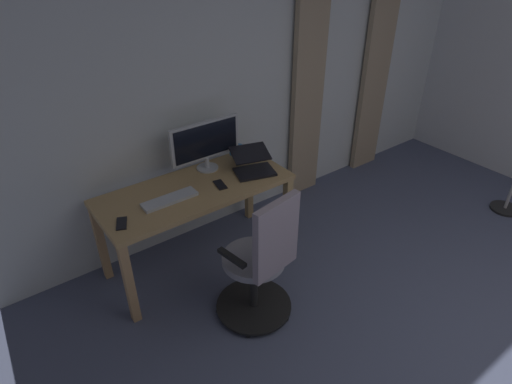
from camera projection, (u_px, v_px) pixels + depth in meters
name	position (u px, v px, depth m)	size (l,w,h in m)	color
back_room_partition	(266.00, 67.00, 3.79)	(5.09, 0.10, 2.75)	silver
curtain_left_panel	(378.00, 56.00, 4.48)	(0.37, 0.06, 2.56)	tan
curtain_right_panel	(309.00, 72.00, 3.98)	(0.36, 0.06, 2.56)	tan
desk	(196.00, 198.00, 3.33)	(1.50, 0.64, 0.73)	tan
office_chair	(261.00, 265.00, 2.91)	(0.56, 0.56, 1.06)	black
computer_monitor	(206.00, 142.00, 3.41)	(0.62, 0.18, 0.41)	#B7BCC1
computer_keyboard	(170.00, 199.00, 3.11)	(0.42, 0.12, 0.02)	#B7BCC1
laptop	(253.00, 165.00, 3.47)	(0.39, 0.40, 0.16)	black
cell_phone_face_up	(122.00, 223.00, 2.88)	(0.07, 0.14, 0.01)	black
cell_phone_by_monitor	(220.00, 185.00, 3.30)	(0.07, 0.14, 0.01)	black
mug_tea	(238.00, 151.00, 3.68)	(0.13, 0.08, 0.11)	teal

